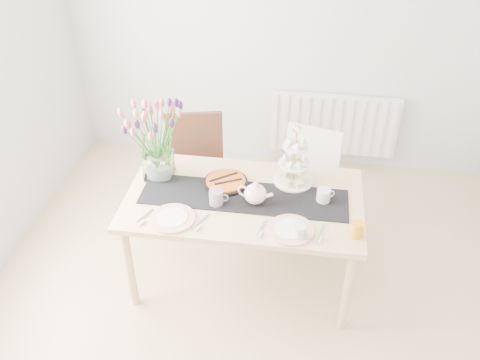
# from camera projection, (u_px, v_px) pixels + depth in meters

# --- Properties ---
(room_shell) EXTENTS (4.50, 4.50, 4.50)m
(room_shell) POSITION_uv_depth(u_px,v_px,m) (255.00, 182.00, 2.64)
(room_shell) COLOR tan
(room_shell) RESTS_ON ground
(radiator) EXTENTS (1.20, 0.08, 0.60)m
(radiator) POSITION_uv_depth(u_px,v_px,m) (333.00, 124.00, 4.83)
(radiator) COLOR white
(radiator) RESTS_ON room_shell
(dining_table) EXTENTS (1.60, 0.90, 0.75)m
(dining_table) POSITION_uv_depth(u_px,v_px,m) (244.00, 206.00, 3.48)
(dining_table) COLOR #DAB475
(dining_table) RESTS_ON ground
(chair_brown) EXTENTS (0.55, 0.55, 0.93)m
(chair_brown) POSITION_uv_depth(u_px,v_px,m) (196.00, 162.00, 4.15)
(chair_brown) COLOR #3A2115
(chair_brown) RESTS_ON ground
(chair_white) EXTENTS (0.54, 0.54, 0.89)m
(chair_white) POSITION_uv_depth(u_px,v_px,m) (307.00, 175.00, 4.04)
(chair_white) COLOR white
(chair_white) RESTS_ON ground
(table_runner) EXTENTS (1.40, 0.35, 0.01)m
(table_runner) POSITION_uv_depth(u_px,v_px,m) (244.00, 197.00, 3.43)
(table_runner) COLOR black
(table_runner) RESTS_ON dining_table
(tulip_vase) EXTENTS (0.67, 0.67, 0.58)m
(tulip_vase) POSITION_uv_depth(u_px,v_px,m) (155.00, 131.00, 3.42)
(tulip_vase) COLOR silver
(tulip_vase) RESTS_ON dining_table
(cake_stand) EXTENTS (0.28, 0.28, 0.41)m
(cake_stand) POSITION_uv_depth(u_px,v_px,m) (294.00, 169.00, 3.51)
(cake_stand) COLOR gold
(cake_stand) RESTS_ON dining_table
(teapot) EXTENTS (0.28, 0.25, 0.16)m
(teapot) POSITION_uv_depth(u_px,v_px,m) (255.00, 194.00, 3.34)
(teapot) COLOR white
(teapot) RESTS_ON dining_table
(cream_jug) EXTENTS (0.12, 0.12, 0.09)m
(cream_jug) POSITION_uv_depth(u_px,v_px,m) (323.00, 196.00, 3.37)
(cream_jug) COLOR silver
(cream_jug) RESTS_ON dining_table
(tart_tin) EXTENTS (0.31, 0.31, 0.04)m
(tart_tin) POSITION_uv_depth(u_px,v_px,m) (226.00, 182.00, 3.54)
(tart_tin) COLOR black
(tart_tin) RESTS_ON dining_table
(mug_grey) EXTENTS (0.10, 0.10, 0.11)m
(mug_grey) POSITION_uv_depth(u_px,v_px,m) (216.00, 198.00, 3.34)
(mug_grey) COLOR gray
(mug_grey) RESTS_ON dining_table
(mug_white) EXTENTS (0.10, 0.10, 0.09)m
(mug_white) POSITION_uv_depth(u_px,v_px,m) (299.00, 232.00, 3.08)
(mug_white) COLOR silver
(mug_white) RESTS_ON dining_table
(mug_orange) EXTENTS (0.11, 0.11, 0.10)m
(mug_orange) POSITION_uv_depth(u_px,v_px,m) (357.00, 229.00, 3.10)
(mug_orange) COLOR orange
(mug_orange) RESTS_ON dining_table
(plate_left) EXTENTS (0.39, 0.39, 0.02)m
(plate_left) POSITION_uv_depth(u_px,v_px,m) (172.00, 218.00, 3.24)
(plate_left) COLOR white
(plate_left) RESTS_ON dining_table
(plate_right) EXTENTS (0.35, 0.35, 0.02)m
(plate_right) POSITION_uv_depth(u_px,v_px,m) (291.00, 230.00, 3.15)
(plate_right) COLOR white
(plate_right) RESTS_ON dining_table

